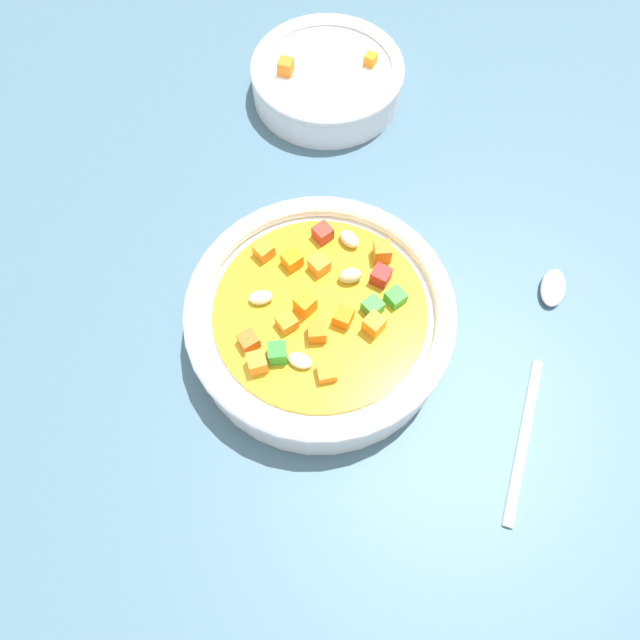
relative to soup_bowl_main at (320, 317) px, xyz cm
name	(u,v)px	position (x,y,z in cm)	size (l,w,h in cm)	color
ground_plane	(320,337)	(0.01, -0.01, -3.60)	(140.00, 140.00, 2.00)	#42667A
soup_bowl_main	(320,317)	(0.00, 0.00, 0.00)	(20.62, 20.62, 5.52)	white
spoon	(539,364)	(10.89, 13.62, -2.14)	(15.89, 16.99, 1.03)	silver
side_bowl_small	(327,78)	(-22.92, 13.29, -0.61)	(14.95, 14.95, 4.29)	white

